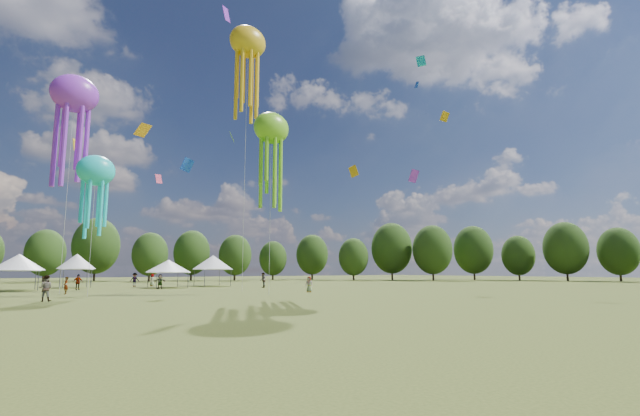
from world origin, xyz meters
TOP-DOWN VIEW (x-y plane):
  - ground at (0.00, 0.00)m, footprint 300.00×300.00m
  - spectator_near at (-9.95, 30.67)m, footprint 1.09×0.98m
  - spectators_far at (5.04, 49.20)m, footprint 23.24×29.00m
  - festival_tents at (-3.68, 54.46)m, footprint 40.92×12.09m
  - show_kites at (-3.99, 39.50)m, footprint 30.30×24.00m
  - small_kites at (-0.37, 43.20)m, footprint 78.43×48.51m
  - treeline at (-3.87, 62.51)m, footprint 201.57×95.24m

SIDE VIEW (x-z plane):
  - ground at x=0.00m, z-range 0.00..0.00m
  - spectators_far at x=5.04m, z-range -0.07..1.85m
  - spectator_near at x=-9.95m, z-range 0.00..1.84m
  - festival_tents at x=-3.68m, z-range 0.91..5.25m
  - treeline at x=-3.87m, z-range -0.17..13.26m
  - show_kites at x=-3.99m, z-range 3.06..32.55m
  - small_kites at x=-0.37m, z-range 7.55..52.87m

